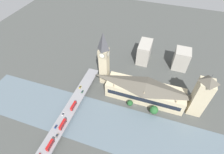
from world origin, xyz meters
The scene contains 18 objects.
ground_plane centered at (0.00, 0.00, 0.00)m, with size 600.00×600.00×0.00m, color #424442.
river_water centered at (-33.42, 0.00, 0.15)m, with size 54.85×360.00×0.30m, color slate.
parliament_hall centered at (15.29, -8.00, 13.08)m, with size 25.03×91.35×26.34m.
clock_tower centered at (26.65, 46.87, 38.50)m, with size 11.57×11.57×73.55m.
victoria_tower centered at (15.34, -65.17, 27.25)m, with size 14.99×14.99×58.50m.
road_bridge centered at (-33.42, 67.06, 4.21)m, with size 141.70×14.01×5.20m.
double_decker_bus_lead centered at (-27.71, 64.29, 7.82)m, with size 11.24×2.48×4.72m.
double_decker_bus_mid centered at (-74.94, 64.41, 7.99)m, with size 10.95×2.64×5.08m.
double_decker_bus_rear centered at (-51.99, 64.08, 7.97)m, with size 11.59×2.64×5.04m.
car_northbound_lead centered at (1.42, 70.30, 5.93)m, with size 4.21×1.91×1.46m.
car_northbound_mid centered at (-4.33, 64.55, 5.86)m, with size 4.69×1.81×1.29m.
car_northbound_tail centered at (-63.76, 63.88, 5.93)m, with size 4.45×1.92×1.46m.
car_southbound_lead centered at (-40.00, 70.73, 5.90)m, with size 4.16×1.82×1.40m.
car_southbound_tail centered at (-55.81, 70.30, 5.87)m, with size 4.12×1.76×1.34m.
city_block_west centered at (86.96, -44.58, 14.59)m, with size 21.66×20.03×29.18m.
city_block_center centered at (86.28, 7.27, 14.77)m, with size 31.09×16.86×29.55m.
tree_embankment_near centered at (-1.59, 5.11, 5.13)m, with size 6.87×6.87×8.58m.
tree_embankment_mid centered at (-3.57, -22.61, 7.07)m, with size 9.44×9.44×11.80m.
Camera 1 is at (-121.64, -13.47, 170.95)m, focal length 28.00 mm.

